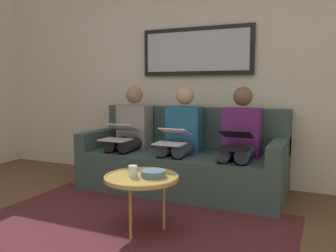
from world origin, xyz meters
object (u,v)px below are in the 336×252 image
object	(u,v)px
laptop_black	(234,140)
laptop_white	(173,137)
coffee_table	(142,178)
cup	(133,171)
bowl	(153,173)
person_middle	(181,136)
laptop_silver	(120,133)
couch	(183,161)
person_left	(240,139)
framed_mirror	(196,51)
person_right	(130,132)

from	to	relation	value
laptop_black	laptop_white	bearing A→B (deg)	0.80
coffee_table	laptop_white	bearing A→B (deg)	-81.52
laptop_white	cup	bearing A→B (deg)	94.96
bowl	laptop_white	size ratio (longest dim) A/B	0.54
person_middle	laptop_silver	bearing A→B (deg)	19.54
bowl	coffee_table	bearing A→B (deg)	21.64
couch	bowl	bearing A→B (deg)	100.63
person_left	laptop_black	world-z (taller)	person_left
framed_mirror	person_middle	xyz separation A→B (m)	(0.00, 0.46, -0.94)
person_right	bowl	bearing A→B (deg)	127.72
couch	laptop_silver	xyz separation A→B (m)	(0.64, 0.30, 0.32)
bowl	laptop_white	distance (m)	0.92
cup	laptop_silver	size ratio (longest dim) A/B	0.23
framed_mirror	person_middle	distance (m)	1.05
person_middle	laptop_white	xyz separation A→B (m)	(0.00, 0.24, 0.02)
cup	laptop_white	size ratio (longest dim) A/B	0.25
coffee_table	person_right	bearing A→B (deg)	-55.96
coffee_table	bowl	size ratio (longest dim) A/B	3.00
coffee_table	laptop_white	size ratio (longest dim) A/B	1.63
person_left	person_right	bearing A→B (deg)	0.00
laptop_white	person_middle	bearing A→B (deg)	-90.00
cup	person_middle	bearing A→B (deg)	-86.02
bowl	person_middle	world-z (taller)	person_middle
person_left	laptop_black	distance (m)	0.23
laptop_black	person_middle	size ratio (longest dim) A/B	0.34
framed_mirror	laptop_white	distance (m)	1.16
framed_mirror	bowl	world-z (taller)	framed_mirror
person_right	couch	bearing A→B (deg)	-173.87
cup	person_right	distance (m)	1.40
person_left	laptop_white	distance (m)	0.68
cup	person_left	size ratio (longest dim) A/B	0.08
laptop_white	person_right	bearing A→B (deg)	-20.32
person_left	person_middle	distance (m)	0.64
coffee_table	person_middle	bearing A→B (deg)	-83.25
laptop_white	laptop_silver	world-z (taller)	laptop_silver
coffee_table	framed_mirror	bearing A→B (deg)	-85.16
coffee_table	laptop_black	distance (m)	1.07
person_left	laptop_silver	xyz separation A→B (m)	(1.28, 0.23, 0.02)
laptop_black	person_middle	xyz separation A→B (m)	(0.64, -0.23, -0.02)
couch	cup	bearing A→B (deg)	93.76
cup	person_left	xyz separation A→B (m)	(-0.56, -1.19, 0.12)
couch	framed_mirror	distance (m)	1.30
person_right	person_middle	bearing A→B (deg)	180.00
laptop_white	coffee_table	bearing A→B (deg)	98.48
person_left	laptop_white	bearing A→B (deg)	20.32
laptop_silver	person_left	bearing A→B (deg)	-169.94
laptop_silver	laptop_black	bearing A→B (deg)	179.96
person_right	laptop_silver	xyz separation A→B (m)	(0.00, 0.23, 0.02)
bowl	person_left	distance (m)	1.20
couch	framed_mirror	xyz separation A→B (m)	(0.00, -0.39, 1.24)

